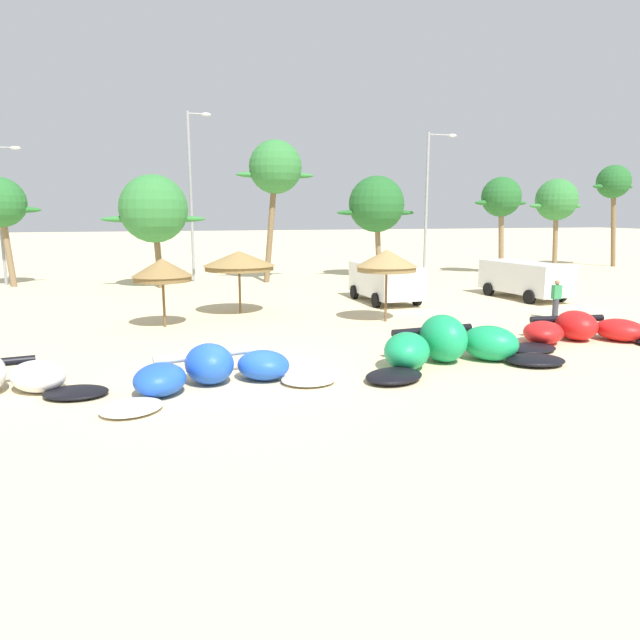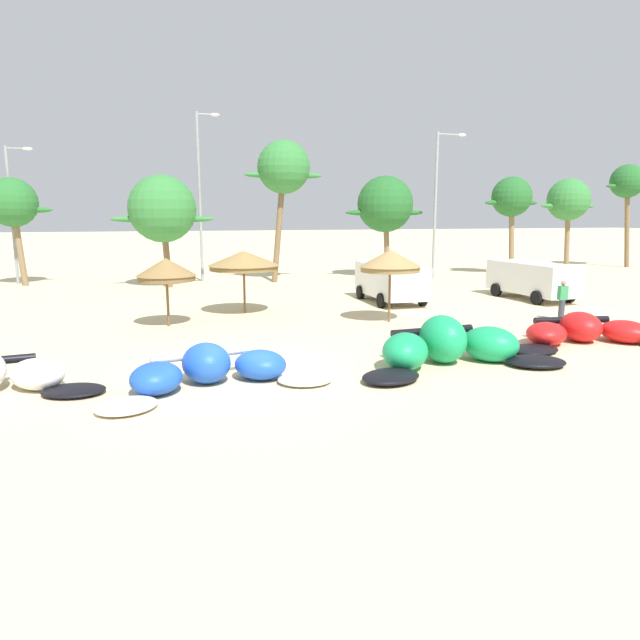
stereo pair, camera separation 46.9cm
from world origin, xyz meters
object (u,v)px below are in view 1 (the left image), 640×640
Objects in this scene: kite_center at (449,346)px; beach_umbrella_near_palms at (387,260)px; parked_car_second at (384,279)px; palm_rightmost at (614,184)px; beach_umbrella_middle at (239,260)px; beach_umbrella_near_van at (162,270)px; kite_left_of_center at (214,371)px; kite_right_of_center at (582,331)px; lamppost_east_center at (192,190)px; palm_left at (0,203)px; palm_left_of_gap at (154,209)px; lamppost_west_center at (1,208)px; lamppost_east at (429,198)px; person_near_kites at (556,300)px; palm_center_left at (275,169)px; palm_center_right at (377,205)px; palm_right_of_gap at (501,198)px; palm_right at (556,201)px; parked_van at (523,277)px.

beach_umbrella_near_palms reaches higher than kite_center.
palm_rightmost reaches higher than parked_car_second.
beach_umbrella_near_van is at bearing -147.01° from beach_umbrella_middle.
kite_left_of_center is 12.52m from kite_right_of_center.
kite_left_of_center is at bearing -93.59° from lamppost_east_center.
palm_left reaches higher than kite_center.
lamppost_west_center is at bearing 155.67° from palm_left_of_gap.
kite_right_of_center is 19.79m from lamppost_east.
palm_center_left reaches higher than person_near_kites.
palm_center_right is 0.72× the size of lamppost_east.
palm_center_left is at bearing -174.63° from palm_center_right.
palm_left is 16.00m from palm_center_left.
palm_center_left is 1.28× the size of palm_right_of_gap.
palm_rightmost is 43.82m from lamppost_west_center.
lamppost_east_center is at bearing 161.56° from palm_center_left.
lamppost_west_center is (-15.87, 2.94, -2.37)m from palm_center_left.
beach_umbrella_middle is at bearing -154.67° from palm_right.
palm_left_of_gap is (-0.94, 20.49, 4.09)m from kite_left_of_center.
beach_umbrella_middle is 0.48× the size of palm_left.
kite_right_of_center is (12.43, 1.55, -0.01)m from kite_left_of_center.
lamppost_east_center is at bearing 175.28° from palm_center_right.
palm_right is (27.83, 22.48, 4.79)m from kite_left_of_center.
palm_right reaches higher than kite_left_of_center.
palm_center_left reaches higher than parked_car_second.
parked_car_second is at bearing -153.79° from palm_rightmost.
lamppost_east_center is (10.96, -1.31, 1.10)m from lamppost_west_center.
palm_left is 0.90m from lamppost_west_center.
palm_rightmost is at bearing 40.70° from kite_center.
kite_center is 26.60m from palm_right_of_gap.
palm_left_of_gap is (-0.01, 12.19, 2.30)m from beach_umbrella_near_van.
beach_umbrella_near_van is at bearing 153.18° from kite_right_of_center.
kite_center is 22.76m from lamppost_east.
palm_left_of_gap is (-13.36, 18.93, 4.10)m from kite_right_of_center.
kite_left_of_center reaches higher than kite_right_of_center.
beach_umbrella_middle is at bearing -151.46° from palm_right_of_gap.
palm_right is 6.74m from palm_rightmost.
lamppost_east_center is (-20.85, 1.79, 0.39)m from palm_right_of_gap.
beach_umbrella_near_van is 0.39× the size of palm_center_right.
kite_left_of_center is 23.70m from lamppost_east_center.
kite_left_of_center is 20.91m from palm_left_of_gap.
beach_umbrella_near_palms is 0.45× the size of palm_left.
kite_left_of_center is 25.69m from palm_left.
palm_rightmost is (19.87, 18.61, 5.74)m from person_near_kites.
palm_center_right is 3.44m from lamppost_east.
kite_right_of_center is at bearing -41.11° from beach_umbrella_middle.
kite_left_of_center is 31.20m from palm_right_of_gap.
lamppost_east is (13.98, 9.96, 2.95)m from beach_umbrella_middle.
kite_left_of_center is 0.89× the size of palm_center_right.
parked_van is at bearing -45.56° from palm_center_left.
beach_umbrella_middle is 7.50m from parked_car_second.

